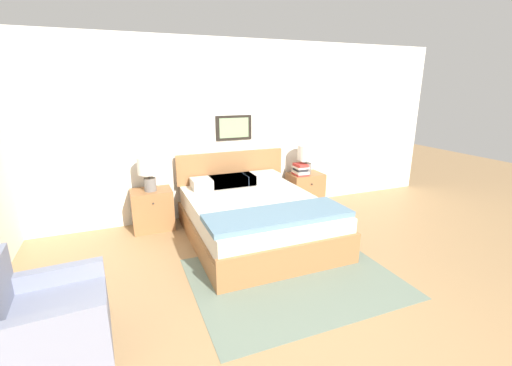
{
  "coord_description": "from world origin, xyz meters",
  "views": [
    {
      "loc": [
        -1.42,
        -1.7,
        1.95
      ],
      "look_at": [
        -0.01,
        1.78,
        0.87
      ],
      "focal_mm": 24.0,
      "sensor_mm": 36.0,
      "label": 1
    }
  ],
  "objects_px": {
    "nightstand_near_window": "(153,210)",
    "table_lamp_by_door": "(306,155)",
    "bed": "(255,216)",
    "nightstand_by_door": "(305,190)",
    "table_lamp_near_window": "(149,169)",
    "armchair": "(47,322)"
  },
  "relations": [
    {
      "from": "bed",
      "to": "table_lamp_by_door",
      "type": "height_order",
      "value": "table_lamp_by_door"
    },
    {
      "from": "bed",
      "to": "nightstand_by_door",
      "type": "xyz_separation_m",
      "value": [
        1.22,
        0.81,
        -0.01
      ]
    },
    {
      "from": "table_lamp_near_window",
      "to": "table_lamp_by_door",
      "type": "xyz_separation_m",
      "value": [
        2.42,
        0.0,
        0.0
      ]
    },
    {
      "from": "bed",
      "to": "armchair",
      "type": "relative_size",
      "value": 2.6
    },
    {
      "from": "nightstand_near_window",
      "to": "nightstand_by_door",
      "type": "height_order",
      "value": "same"
    },
    {
      "from": "armchair",
      "to": "nightstand_near_window",
      "type": "height_order",
      "value": "armchair"
    },
    {
      "from": "bed",
      "to": "nightstand_by_door",
      "type": "relative_size",
      "value": 3.68
    },
    {
      "from": "nightstand_near_window",
      "to": "nightstand_by_door",
      "type": "xyz_separation_m",
      "value": [
        2.43,
        0.0,
        0.0
      ]
    },
    {
      "from": "nightstand_near_window",
      "to": "table_lamp_by_door",
      "type": "bearing_deg",
      "value": -0.71
    },
    {
      "from": "bed",
      "to": "nightstand_by_door",
      "type": "height_order",
      "value": "bed"
    },
    {
      "from": "nightstand_by_door",
      "to": "table_lamp_near_window",
      "type": "bearing_deg",
      "value": -179.3
    },
    {
      "from": "nightstand_near_window",
      "to": "table_lamp_near_window",
      "type": "xyz_separation_m",
      "value": [
        -0.0,
        -0.03,
        0.59
      ]
    },
    {
      "from": "nightstand_by_door",
      "to": "table_lamp_by_door",
      "type": "height_order",
      "value": "table_lamp_by_door"
    },
    {
      "from": "table_lamp_by_door",
      "to": "armchair",
      "type": "bearing_deg",
      "value": -148.34
    },
    {
      "from": "nightstand_near_window",
      "to": "table_lamp_by_door",
      "type": "height_order",
      "value": "table_lamp_by_door"
    },
    {
      "from": "table_lamp_by_door",
      "to": "nightstand_by_door",
      "type": "bearing_deg",
      "value": 62.11
    },
    {
      "from": "bed",
      "to": "table_lamp_near_window",
      "type": "bearing_deg",
      "value": 147.23
    },
    {
      "from": "armchair",
      "to": "table_lamp_near_window",
      "type": "bearing_deg",
      "value": 152.02
    },
    {
      "from": "nightstand_near_window",
      "to": "table_lamp_by_door",
      "type": "relative_size",
      "value": 1.2
    },
    {
      "from": "nightstand_by_door",
      "to": "table_lamp_near_window",
      "type": "height_order",
      "value": "table_lamp_near_window"
    },
    {
      "from": "armchair",
      "to": "nightstand_by_door",
      "type": "relative_size",
      "value": 1.42
    },
    {
      "from": "bed",
      "to": "table_lamp_by_door",
      "type": "xyz_separation_m",
      "value": [
        1.2,
        0.78,
        0.57
      ]
    }
  ]
}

